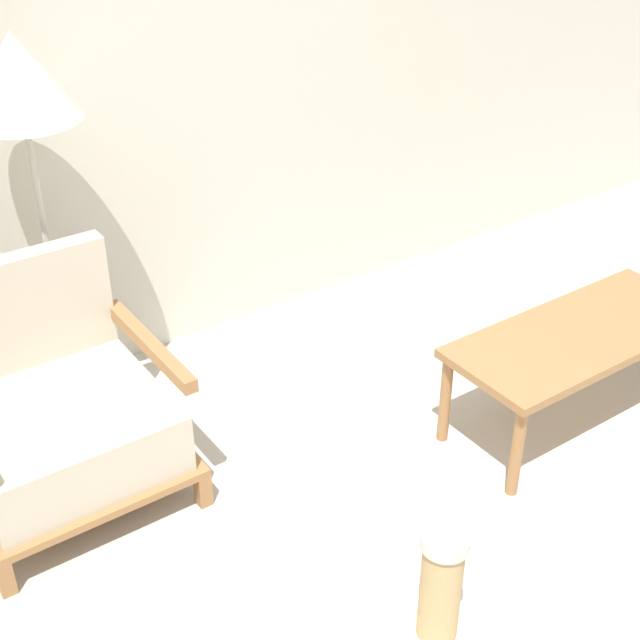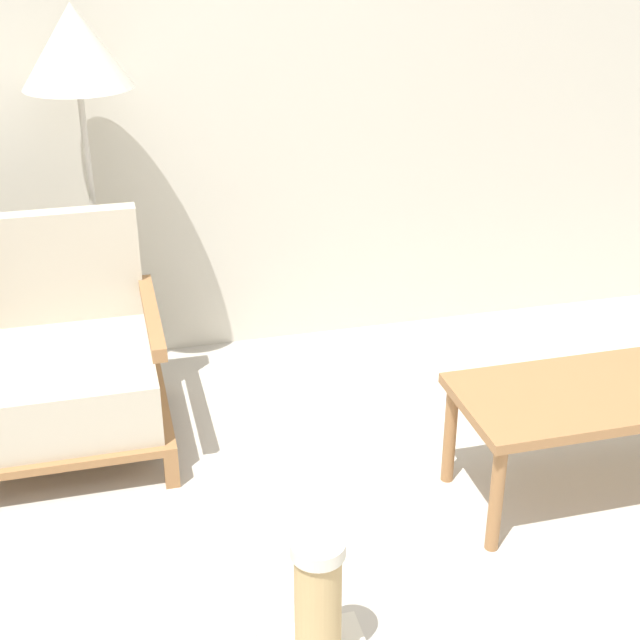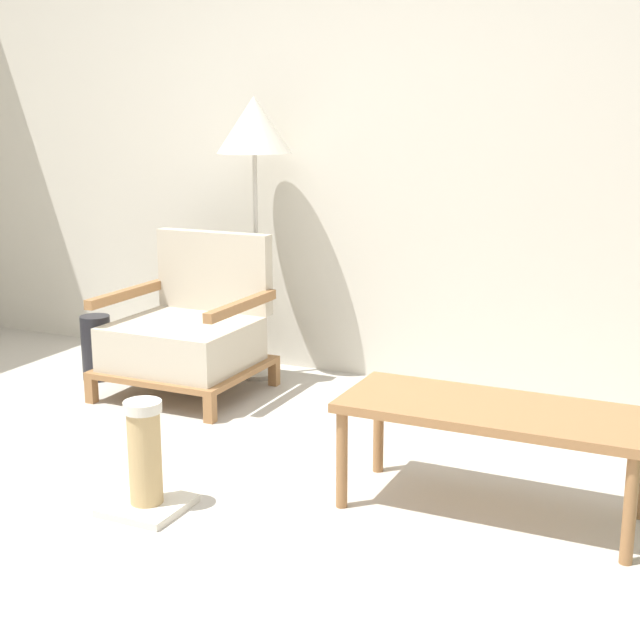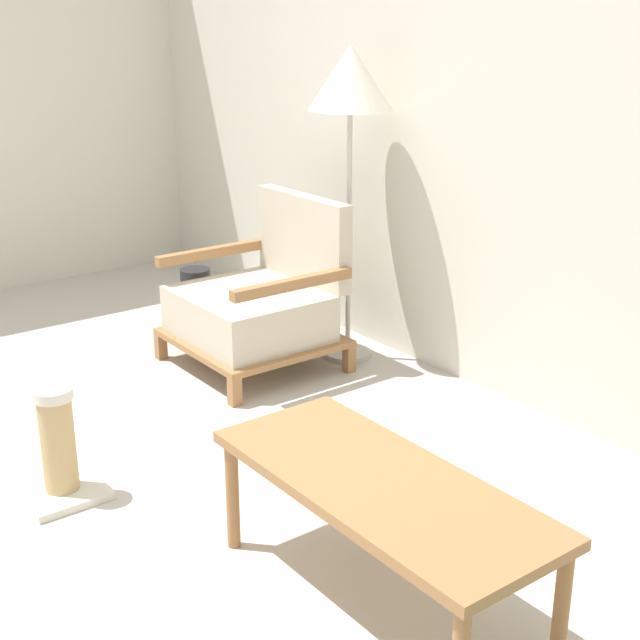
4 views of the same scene
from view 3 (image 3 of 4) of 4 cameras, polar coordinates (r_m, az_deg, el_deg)
The scene contains 7 objects.
ground_plane at distance 3.31m, azimuth -12.62°, elevation -13.43°, with size 14.00×14.00×0.00m, color #B7B2A8.
wall_back at distance 4.90m, azimuth 2.79°, elevation 11.87°, with size 8.00×0.06×2.70m.
armchair at distance 4.75m, azimuth -8.44°, elevation -0.84°, with size 0.76×0.71×0.83m.
floor_lamp at distance 4.87m, azimuth -4.23°, elevation 11.76°, with size 0.41×0.41×1.54m.
coffee_table at distance 3.34m, azimuth 10.94°, elevation -6.19°, with size 1.11×0.46×0.42m.
vase at distance 5.11m, azimuth -14.12°, elevation -1.72°, with size 0.16×0.16×0.36m, color black.
scratching_post at distance 3.43m, azimuth -11.11°, elevation -9.18°, with size 0.29×0.29×0.43m.
Camera 3 is at (1.85, -2.32, 1.47)m, focal length 50.00 mm.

